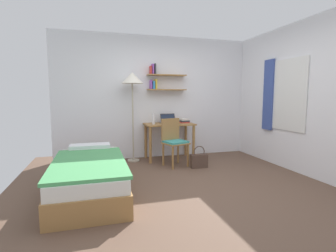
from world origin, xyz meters
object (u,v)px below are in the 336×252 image
at_px(water_bottle, 154,119).
at_px(standing_lamp, 132,82).
at_px(desk_chair, 174,140).
at_px(book_stack, 184,121).
at_px(handbag, 199,160).
at_px(desk, 169,130).
at_px(bed, 90,176).
at_px(laptop, 168,121).

bearing_deg(water_bottle, standing_lamp, 164.45).
bearing_deg(desk_chair, standing_lamp, 141.57).
bearing_deg(book_stack, handbag, -90.13).
height_order(standing_lamp, book_stack, standing_lamp).
distance_m(standing_lamp, handbag, 2.02).
distance_m(book_stack, handbag, 1.08).
bearing_deg(handbag, desk, 113.29).
bearing_deg(handbag, book_stack, 89.87).
distance_m(bed, standing_lamp, 2.25).
relative_size(water_bottle, handbag, 0.55).
distance_m(bed, handbag, 2.07).
bearing_deg(desk_chair, bed, -146.12).
relative_size(desk_chair, water_bottle, 3.95).
bearing_deg(desk, book_stack, 9.10).
xyz_separation_m(water_bottle, book_stack, (0.70, 0.12, -0.07)).
distance_m(bed, book_stack, 2.57).
distance_m(desk, handbag, 0.99).
relative_size(bed, laptop, 6.14).
xyz_separation_m(bed, desk_chair, (1.53, 1.03, 0.26)).
height_order(bed, laptop, laptop).
height_order(desk_chair, standing_lamp, standing_lamp).
height_order(laptop, book_stack, laptop).
bearing_deg(water_bottle, desk, 10.98).
height_order(bed, standing_lamp, standing_lamp).
xyz_separation_m(book_stack, handbag, (-0.00, -0.86, -0.66)).
height_order(bed, handbag, bed).
bearing_deg(desk, handbag, -66.71).
xyz_separation_m(desk, standing_lamp, (-0.76, 0.04, 0.99)).
bearing_deg(handbag, bed, -159.14).
xyz_separation_m(desk_chair, laptop, (0.05, 0.56, 0.31)).
bearing_deg(laptop, water_bottle, -161.22).
bearing_deg(handbag, standing_lamp, 142.46).
height_order(desk_chair, handbag, desk_chair).
relative_size(desk, handbag, 2.46).
xyz_separation_m(laptop, handbag, (0.35, -0.85, -0.67)).
distance_m(desk, desk_chair, 0.53).
bearing_deg(desk, standing_lamp, 176.65).
bearing_deg(water_bottle, desk_chair, -56.32).
height_order(desk, water_bottle, water_bottle).
xyz_separation_m(desk, laptop, (-0.01, 0.05, 0.20)).
height_order(bed, desk, desk).
distance_m(bed, desk, 2.25).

